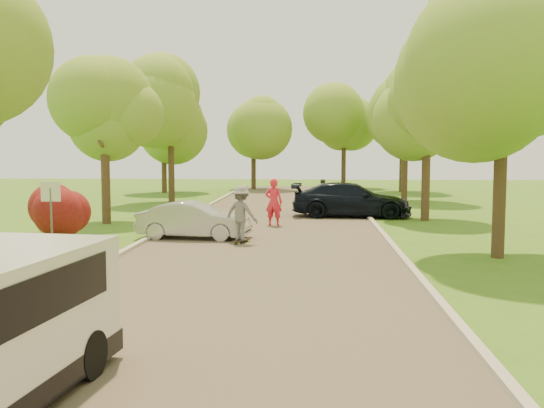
% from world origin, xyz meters
% --- Properties ---
extents(ground, '(100.00, 100.00, 0.00)m').
position_xyz_m(ground, '(0.00, 0.00, 0.00)').
color(ground, '#406B19').
rests_on(ground, ground).
extents(road, '(8.00, 60.00, 0.01)m').
position_xyz_m(road, '(0.00, 8.00, 0.01)').
color(road, '#4C4438').
rests_on(road, ground).
extents(curb_left, '(0.18, 60.00, 0.12)m').
position_xyz_m(curb_left, '(-4.05, 8.00, 0.06)').
color(curb_left, '#B2AD9E').
rests_on(curb_left, ground).
extents(curb_right, '(0.18, 60.00, 0.12)m').
position_xyz_m(curb_right, '(4.05, 8.00, 0.06)').
color(curb_right, '#B2AD9E').
rests_on(curb_right, ground).
extents(street_sign, '(0.55, 0.06, 2.17)m').
position_xyz_m(street_sign, '(-5.80, 4.00, 1.56)').
color(street_sign, '#59595E').
rests_on(street_sign, ground).
extents(red_shrub, '(1.70, 1.70, 1.95)m').
position_xyz_m(red_shrub, '(-6.30, 5.50, 1.10)').
color(red_shrub, '#382619').
rests_on(red_shrub, ground).
extents(tree_l_midb, '(4.30, 4.20, 6.62)m').
position_xyz_m(tree_l_midb, '(-6.81, 12.00, 4.59)').
color(tree_l_midb, '#382619').
rests_on(tree_l_midb, ground).
extents(tree_l_far, '(4.92, 4.80, 7.79)m').
position_xyz_m(tree_l_far, '(-6.39, 22.00, 5.47)').
color(tree_l_far, '#382619').
rests_on(tree_l_far, ground).
extents(tree_r_mida, '(5.13, 5.00, 7.95)m').
position_xyz_m(tree_r_mida, '(7.02, 5.00, 5.54)').
color(tree_r_mida, '#382619').
rests_on(tree_r_mida, ground).
extents(tree_r_midb, '(4.51, 4.40, 7.01)m').
position_xyz_m(tree_r_midb, '(6.60, 14.00, 4.88)').
color(tree_r_midb, '#382619').
rests_on(tree_r_midb, ground).
extents(tree_r_far, '(5.33, 5.20, 8.34)m').
position_xyz_m(tree_r_far, '(7.23, 24.00, 5.83)').
color(tree_r_far, '#382619').
rests_on(tree_r_far, ground).
extents(tree_bg_a, '(5.12, 5.00, 7.72)m').
position_xyz_m(tree_bg_a, '(-8.78, 30.00, 5.31)').
color(tree_bg_a, '#382619').
rests_on(tree_bg_a, ground).
extents(tree_bg_b, '(5.12, 5.00, 7.95)m').
position_xyz_m(tree_bg_b, '(8.22, 32.00, 5.54)').
color(tree_bg_b, '#382619').
rests_on(tree_bg_b, ground).
extents(tree_bg_c, '(4.92, 4.80, 7.33)m').
position_xyz_m(tree_bg_c, '(-2.79, 34.00, 5.02)').
color(tree_bg_c, '#382619').
rests_on(tree_bg_c, ground).
extents(tree_bg_d, '(5.12, 5.00, 7.72)m').
position_xyz_m(tree_bg_d, '(4.22, 36.00, 5.31)').
color(tree_bg_d, '#382619').
rests_on(tree_bg_d, ground).
extents(silver_sedan, '(3.99, 1.74, 1.28)m').
position_xyz_m(silver_sedan, '(-2.56, 8.08, 0.64)').
color(silver_sedan, '#AFAEB3').
rests_on(silver_sedan, ground).
extents(dark_sedan, '(5.51, 2.46, 1.57)m').
position_xyz_m(dark_sedan, '(3.30, 15.23, 0.78)').
color(dark_sedan, black).
rests_on(dark_sedan, ground).
extents(longboard, '(0.58, 0.94, 0.11)m').
position_xyz_m(longboard, '(-0.80, 7.13, 0.10)').
color(longboard, black).
rests_on(longboard, ground).
extents(skateboarder, '(1.31, 1.05, 1.78)m').
position_xyz_m(skateboarder, '(-0.80, 7.13, 1.00)').
color(skateboarder, slate).
rests_on(skateboarder, longboard).
extents(person_striped, '(0.78, 0.60, 1.92)m').
position_xyz_m(person_striped, '(-0.03, 11.74, 0.96)').
color(person_striped, red).
rests_on(person_striped, ground).
extents(person_olive, '(0.88, 0.78, 1.52)m').
position_xyz_m(person_olive, '(2.03, 19.30, 0.76)').
color(person_olive, '#2E3620').
rests_on(person_olive, ground).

